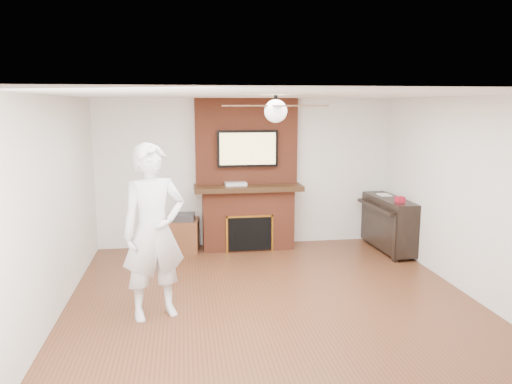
{
  "coord_description": "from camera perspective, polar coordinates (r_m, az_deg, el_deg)",
  "views": [
    {
      "loc": [
        -1.05,
        -5.61,
        2.39
      ],
      "look_at": [
        -0.09,
        0.9,
        1.24
      ],
      "focal_mm": 35.0,
      "sensor_mm": 36.0,
      "label": 1
    }
  ],
  "objects": [
    {
      "name": "candle_orange",
      "position": [
        8.35,
        -1.96,
        -6.3
      ],
      "size": [
        0.08,
        0.08,
        0.11
      ],
      "primitive_type": "cylinder",
      "color": "#C14316",
      "rests_on": "ground"
    },
    {
      "name": "tv",
      "position": [
        8.21,
        -0.98,
        4.98
      ],
      "size": [
        1.0,
        0.08,
        0.6
      ],
      "color": "black",
      "rests_on": "fireplace"
    },
    {
      "name": "fireplace",
      "position": [
        8.34,
        -1.0,
        0.32
      ],
      "size": [
        1.78,
        0.64,
        2.5
      ],
      "color": "brown",
      "rests_on": "ground"
    },
    {
      "name": "candle_blue",
      "position": [
        8.36,
        0.43,
        -6.42
      ],
      "size": [
        0.06,
        0.06,
        0.07
      ],
      "primitive_type": "cylinder",
      "color": "teal",
      "rests_on": "ground"
    },
    {
      "name": "person",
      "position": [
        5.69,
        -11.6,
        -4.49
      ],
      "size": [
        0.85,
        0.71,
        1.98
      ],
      "primitive_type": "imported",
      "rotation": [
        0.0,
        0.0,
        0.35
      ],
      "color": "silver",
      "rests_on": "ground"
    },
    {
      "name": "piano",
      "position": [
        8.53,
        14.93,
        -3.39
      ],
      "size": [
        0.57,
        1.37,
        0.97
      ],
      "rotation": [
        0.0,
        0.0,
        0.05
      ],
      "color": "black",
      "rests_on": "ground"
    },
    {
      "name": "side_table",
      "position": [
        8.36,
        -8.45,
        -4.74
      ],
      "size": [
        0.59,
        0.59,
        0.62
      ],
      "rotation": [
        0.0,
        0.0,
        -0.11
      ],
      "color": "brown",
      "rests_on": "ground"
    },
    {
      "name": "ceiling_fan",
      "position": [
        5.71,
        2.26,
        9.34
      ],
      "size": [
        1.21,
        1.21,
        0.31
      ],
      "color": "black",
      "rests_on": "room_shell"
    },
    {
      "name": "cable_box",
      "position": [
        8.21,
        -2.33,
        0.93
      ],
      "size": [
        0.36,
        0.21,
        0.05
      ],
      "primitive_type": "cube",
      "rotation": [
        0.0,
        0.0,
        0.04
      ],
      "color": "silver",
      "rests_on": "fireplace"
    },
    {
      "name": "room_shell",
      "position": [
        5.82,
        2.19,
        -1.36
      ],
      "size": [
        5.36,
        5.86,
        2.86
      ],
      "color": "#4D2816",
      "rests_on": "ground"
    },
    {
      "name": "candle_cream",
      "position": [
        8.35,
        -0.18,
        -6.36
      ],
      "size": [
        0.08,
        0.08,
        0.09
      ],
      "primitive_type": "cylinder",
      "color": "#FFE1CA",
      "rests_on": "ground"
    }
  ]
}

